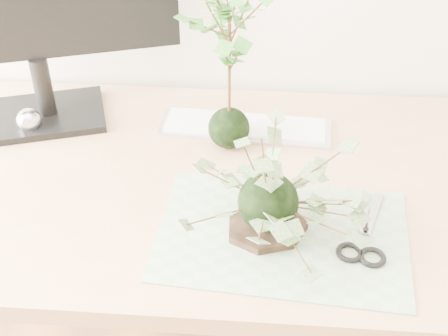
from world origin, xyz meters
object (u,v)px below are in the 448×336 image
at_px(keyboard, 245,127).
at_px(ivy_kokedama, 269,180).
at_px(desk, 261,214).
at_px(maple_kokedama, 229,35).

bearing_deg(keyboard, ivy_kokedama, -76.87).
height_order(ivy_kokedama, keyboard, ivy_kokedama).
bearing_deg(desk, ivy_kokedama, -85.47).
distance_m(ivy_kokedama, maple_kokedama, 0.31).
height_order(desk, keyboard, keyboard).
distance_m(desk, maple_kokedama, 0.37).
bearing_deg(maple_kokedama, keyboard, 62.98).
bearing_deg(desk, maple_kokedama, 122.42).
bearing_deg(ivy_kokedama, keyboard, 99.55).
height_order(ivy_kokedama, maple_kokedama, maple_kokedama).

